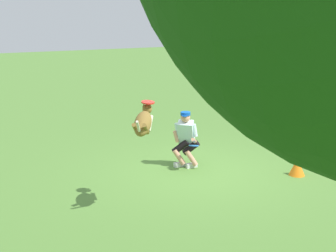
{
  "coord_description": "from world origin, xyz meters",
  "views": [
    {
      "loc": [
        4.8,
        8.76,
        3.58
      ],
      "look_at": [
        0.92,
        0.41,
        1.26
      ],
      "focal_mm": 51.5,
      "sensor_mm": 36.0,
      "label": 1
    }
  ],
  "objects_px": {
    "person": "(186,137)",
    "training_cone": "(297,167)",
    "dog": "(143,122)",
    "frisbee_flying": "(148,102)",
    "frisbee_held": "(194,146)"
  },
  "relations": [
    {
      "from": "person",
      "to": "dog",
      "type": "height_order",
      "value": "dog"
    },
    {
      "from": "frisbee_flying",
      "to": "frisbee_held",
      "type": "relative_size",
      "value": 1.06
    },
    {
      "from": "person",
      "to": "frisbee_flying",
      "type": "relative_size",
      "value": 5.5
    },
    {
      "from": "frisbee_flying",
      "to": "frisbee_held",
      "type": "distance_m",
      "value": 2.36
    },
    {
      "from": "person",
      "to": "training_cone",
      "type": "relative_size",
      "value": 3.38
    },
    {
      "from": "person",
      "to": "training_cone",
      "type": "bearing_deg",
      "value": 91.01
    },
    {
      "from": "person",
      "to": "frisbee_flying",
      "type": "distance_m",
      "value": 2.53
    },
    {
      "from": "frisbee_flying",
      "to": "training_cone",
      "type": "distance_m",
      "value": 3.91
    },
    {
      "from": "frisbee_flying",
      "to": "dog",
      "type": "bearing_deg",
      "value": 53.69
    },
    {
      "from": "dog",
      "to": "frisbee_flying",
      "type": "bearing_deg",
      "value": -3.4
    },
    {
      "from": "frisbee_held",
      "to": "training_cone",
      "type": "xyz_separation_m",
      "value": [
        -1.94,
        1.11,
        -0.42
      ]
    },
    {
      "from": "frisbee_held",
      "to": "person",
      "type": "bearing_deg",
      "value": -90.2
    },
    {
      "from": "dog",
      "to": "training_cone",
      "type": "relative_size",
      "value": 2.38
    },
    {
      "from": "person",
      "to": "frisbee_flying",
      "type": "xyz_separation_m",
      "value": [
        1.56,
        1.57,
        1.22
      ]
    },
    {
      "from": "person",
      "to": "training_cone",
      "type": "distance_m",
      "value": 2.5
    }
  ]
}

